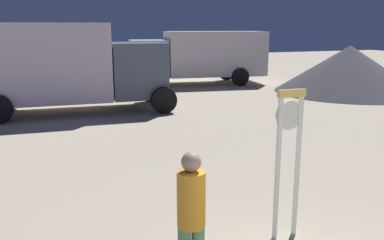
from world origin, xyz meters
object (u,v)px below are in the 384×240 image
object	(u,v)px
standing_clock	(288,149)
box_truck_near	(55,65)
person_near_clock	(191,215)
dome_tent	(349,69)
box_truck_far	(200,55)

from	to	relation	value
standing_clock	box_truck_near	xyz separation A→B (m)	(-2.37, 10.18, 0.37)
person_near_clock	dome_tent	size ratio (longest dim) A/B	0.25
box_truck_far	dome_tent	world-z (taller)	box_truck_far
person_near_clock	box_truck_far	size ratio (longest dim) A/B	0.22
person_near_clock	standing_clock	bearing A→B (deg)	21.11
box_truck_near	dome_tent	bearing A→B (deg)	-0.06
box_truck_near	box_truck_far	bearing A→B (deg)	34.21
person_near_clock	box_truck_near	world-z (taller)	box_truck_near
standing_clock	person_near_clock	bearing A→B (deg)	-158.89
person_near_clock	dome_tent	xyz separation A→B (m)	(11.95, 10.81, 0.15)
box_truck_far	person_near_clock	bearing A→B (deg)	-113.05
standing_clock	box_truck_far	xyz separation A→B (m)	(5.10, 15.26, 0.23)
standing_clock	dome_tent	bearing A→B (deg)	44.68
box_truck_near	person_near_clock	bearing A→B (deg)	-86.28
person_near_clock	box_truck_far	distance (m)	17.30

